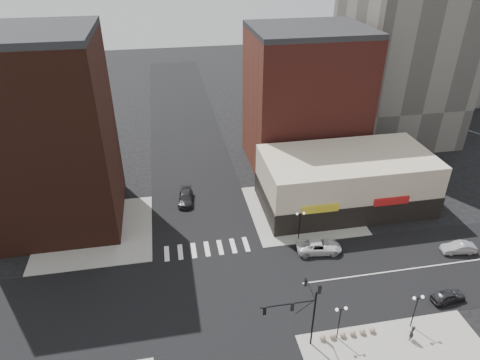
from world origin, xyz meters
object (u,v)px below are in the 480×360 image
object	(u,v)px
street_lamp_ne	(300,219)
white_suv	(319,246)
street_lamp_se_b	(417,304)
dark_sedan_east	(448,296)
pedestrian	(412,333)
traffic_signal	(304,307)
street_lamp_se_a	(340,315)
silver_sedan	(459,248)
dark_sedan_north	(186,198)

from	to	relation	value
street_lamp_ne	white_suv	world-z (taller)	street_lamp_ne
street_lamp_se_b	street_lamp_ne	world-z (taller)	same
dark_sedan_east	street_lamp_ne	bearing A→B (deg)	37.95
pedestrian	street_lamp_ne	bearing A→B (deg)	-110.32
traffic_signal	dark_sedan_east	bearing A→B (deg)	7.78
street_lamp_se_b	traffic_signal	bearing A→B (deg)	179.18
street_lamp_se_a	white_suv	world-z (taller)	street_lamp_se_a
silver_sedan	dark_sedan_north	distance (m)	37.53
silver_sedan	pedestrian	xyz separation A→B (m)	(-12.95, -11.30, 0.33)
dark_sedan_east	white_suv	bearing A→B (deg)	40.54
white_suv	dark_sedan_east	world-z (taller)	white_suv
street_lamp_ne	dark_sedan_north	xyz separation A→B (m)	(-13.92, 11.74, -2.55)
traffic_signal	dark_sedan_north	xyz separation A→B (m)	(-9.16, 27.57, -4.22)
white_suv	street_lamp_se_a	bearing A→B (deg)	174.57
traffic_signal	street_lamp_se_b	bearing A→B (deg)	-0.82
street_lamp_se_a	traffic_signal	bearing A→B (deg)	177.43
street_lamp_se_a	street_lamp_ne	distance (m)	16.03
street_lamp_se_a	pedestrian	world-z (taller)	street_lamp_se_a
traffic_signal	white_suv	size ratio (longest dim) A/B	1.37
street_lamp_se_b	silver_sedan	distance (m)	15.71
dark_sedan_east	pedestrian	bearing A→B (deg)	115.43
silver_sedan	street_lamp_se_a	bearing A→B (deg)	-57.49
street_lamp_se_a	silver_sedan	distance (m)	22.44
pedestrian	white_suv	bearing A→B (deg)	-113.12
pedestrian	street_lamp_se_a	bearing A→B (deg)	-51.61
street_lamp_ne	silver_sedan	bearing A→B (deg)	-18.12
dark_sedan_north	white_suv	bearing A→B (deg)	-36.37
street_lamp_se_b	street_lamp_ne	xyz separation A→B (m)	(-7.00, 16.00, 0.00)
street_lamp_se_a	street_lamp_se_b	world-z (taller)	same
traffic_signal	silver_sedan	size ratio (longest dim) A/B	1.84
traffic_signal	street_lamp_se_a	world-z (taller)	traffic_signal
street_lamp_ne	pedestrian	world-z (taller)	street_lamp_ne
dark_sedan_east	silver_sedan	size ratio (longest dim) A/B	0.91
street_lamp_se_a	pedestrian	distance (m)	7.59
dark_sedan_east	traffic_signal	bearing A→B (deg)	92.00
street_lamp_se_b	pedestrian	size ratio (longest dim) A/B	2.30
silver_sedan	dark_sedan_east	bearing A→B (deg)	-34.15
street_lamp_se_a	white_suv	xyz separation A→B (m)	(2.78, 13.14, -2.50)
street_lamp_se_a	dark_sedan_east	distance (m)	14.33
street_lamp_se_a	dark_sedan_east	size ratio (longest dim) A/B	1.08
dark_sedan_east	pedestrian	xyz separation A→B (m)	(-6.77, -4.10, 0.37)
street_lamp_se_a	silver_sedan	world-z (taller)	street_lamp_se_a
street_lamp_se_b	silver_sedan	xyz separation A→B (m)	(12.03, 9.77, -2.59)
white_suv	silver_sedan	xyz separation A→B (m)	(17.25, -3.37, -0.09)
street_lamp_se_b	silver_sedan	bearing A→B (deg)	39.10
white_suv	pedestrian	size ratio (longest dim) A/B	3.13
traffic_signal	street_lamp_se_a	xyz separation A→B (m)	(3.76, -0.17, -1.67)
dark_sedan_east	silver_sedan	xyz separation A→B (m)	(6.18, 7.20, 0.04)
silver_sedan	dark_sedan_north	size ratio (longest dim) A/B	0.83
traffic_signal	dark_sedan_north	size ratio (longest dim) A/B	1.52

